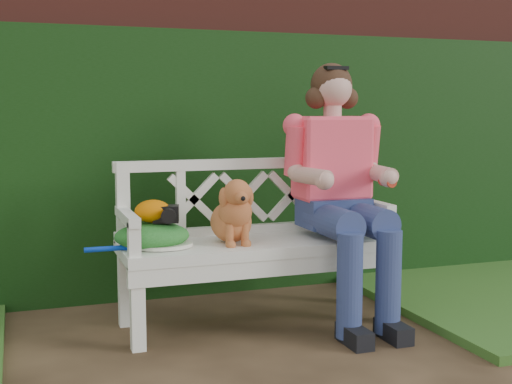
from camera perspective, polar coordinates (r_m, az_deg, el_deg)
name	(u,v)px	position (r m, az deg, el deg)	size (l,w,h in m)	color
brick_wall	(173,125)	(4.64, -6.93, 5.57)	(10.00, 0.30, 2.20)	maroon
ivy_hedge	(181,165)	(4.44, -6.27, 2.29)	(10.00, 0.18, 1.70)	black
garden_bench	(256,282)	(3.86, 0.00, -7.53)	(1.58, 0.60, 0.48)	white
seated_woman	(335,191)	(3.94, 6.63, 0.04)	(0.62, 0.83, 1.47)	#C74140
dog	(232,210)	(3.71, -1.98, -1.52)	(0.24, 0.33, 0.36)	#B95726
tennis_racket	(158,245)	(3.63, -8.14, -4.43)	(0.59, 0.25, 0.03)	white
green_bag	(152,235)	(3.64, -8.66, -3.57)	(0.39, 0.30, 0.13)	#1F7B1F
camera_item	(166,214)	(3.62, -7.50, -1.81)	(0.13, 0.10, 0.09)	black
baseball_glove	(153,211)	(3.62, -8.61, -1.58)	(0.19, 0.14, 0.12)	#C26001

